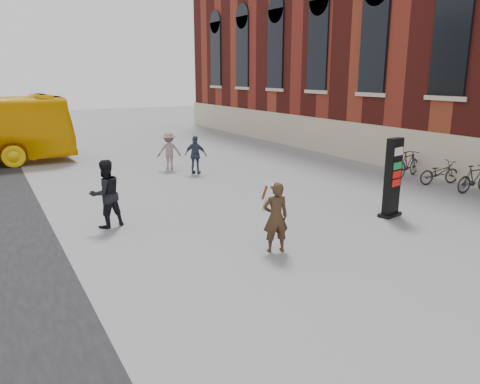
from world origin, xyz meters
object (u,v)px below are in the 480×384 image
pedestrian_c (196,155)px  bike_6 (439,173)px  pedestrian_a (106,194)px  pedestrian_b (169,151)px  bike_5 (475,179)px  woman (275,216)px  info_pylon (393,178)px  bike_7 (408,164)px

pedestrian_c → bike_6: size_ratio=0.94×
pedestrian_a → pedestrian_b: 8.04m
bike_5 → pedestrian_c: bearing=48.7°
pedestrian_a → pedestrian_c: pedestrian_a is taller
pedestrian_a → pedestrian_b: (4.35, 6.76, -0.11)m
pedestrian_a → bike_6: (12.24, -0.93, -0.48)m
bike_5 → bike_6: size_ratio=0.97×
pedestrian_c → bike_6: bearing=-177.7°
woman → bike_5: woman is taller
info_pylon → pedestrian_c: (-2.54, 8.30, -0.35)m
info_pylon → pedestrian_c: 8.69m
pedestrian_c → bike_7: bearing=-170.1°
woman → bike_5: size_ratio=1.02×
pedestrian_a → pedestrian_b: size_ratio=1.14×
pedestrian_a → bike_6: size_ratio=1.09×
info_pylon → bike_5: (4.75, 0.62, -0.66)m
info_pylon → bike_7: size_ratio=1.31×
info_pylon → pedestrian_c: size_ratio=1.44×
pedestrian_c → bike_5: (7.28, -7.68, -0.30)m
pedestrian_a → bike_5: size_ratio=1.13×
bike_7 → info_pylon: bearing=111.9°
info_pylon → woman: info_pylon is taller
bike_5 → info_pylon: bearing=102.6°
info_pylon → bike_7: 5.99m
woman → bike_6: 9.67m
info_pylon → pedestrian_b: bearing=95.3°
woman → pedestrian_a: 4.80m
pedestrian_a → bike_6: pedestrian_a is taller
woman → bike_7: woman is taller
woman → bike_7: bearing=-140.0°
info_pylon → bike_7: info_pylon is taller
info_pylon → woman: size_ratio=1.38×
woman → pedestrian_c: size_ratio=1.05×
pedestrian_b → bike_6: pedestrian_b is taller
bike_6 → woman: bearing=119.3°
woman → pedestrian_c: bearing=-87.3°
info_pylon → pedestrian_a: 8.09m
info_pylon → pedestrian_a: info_pylon is taller
pedestrian_a → bike_5: (12.24, -2.40, -0.43)m
pedestrian_b → pedestrian_c: (0.61, -1.49, -0.02)m
woman → bike_6: woman is taller
bike_6 → bike_7: size_ratio=0.96×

